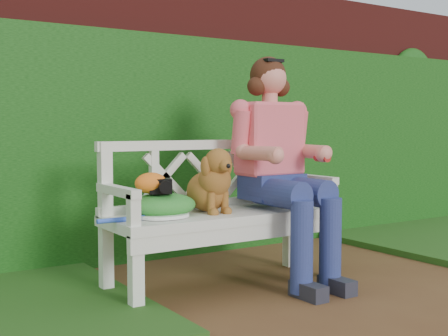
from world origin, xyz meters
TOP-DOWN VIEW (x-y plane):
  - ground at (0.00, 0.00)m, footprint 60.00×60.00m
  - brick_wall at (0.00, 1.90)m, footprint 10.00×0.30m
  - ivy_hedge at (0.00, 1.68)m, footprint 10.00×0.18m
  - garden_bench at (-0.51, 0.68)m, footprint 1.63×0.76m
  - seated_woman at (-0.13, 0.66)m, footprint 0.80×0.95m
  - dog at (-0.61, 0.70)m, footprint 0.33×0.41m
  - tennis_racket at (-0.99, 0.63)m, footprint 0.61×0.31m
  - green_bag at (-0.94, 0.69)m, footprint 0.50×0.44m
  - camera_item at (-0.97, 0.66)m, footprint 0.16×0.14m
  - baseball_glove at (-1.01, 0.69)m, footprint 0.22×0.19m

SIDE VIEW (x-z plane):
  - ground at x=0.00m, z-range 0.00..0.00m
  - garden_bench at x=-0.51m, z-range 0.00..0.48m
  - tennis_racket at x=-0.99m, z-range 0.48..0.51m
  - green_bag at x=-0.94m, z-range 0.48..0.62m
  - camera_item at x=-0.97m, z-range 0.62..0.71m
  - dog at x=-0.61m, z-range 0.48..0.88m
  - baseball_glove at x=-1.01m, z-range 0.62..0.74m
  - seated_woman at x=-0.13m, z-range 0.00..1.47m
  - ivy_hedge at x=0.00m, z-range 0.00..1.70m
  - brick_wall at x=0.00m, z-range 0.00..2.20m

